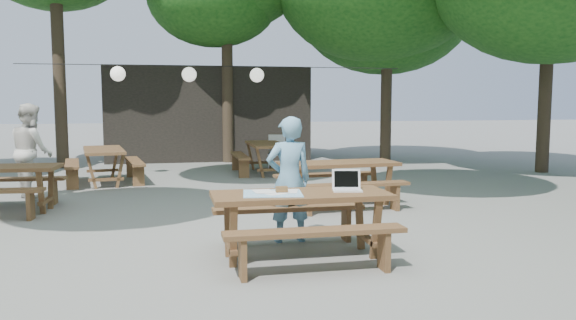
{
  "coord_description": "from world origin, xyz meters",
  "views": [
    {
      "loc": [
        -0.68,
        -7.42,
        1.78
      ],
      "look_at": [
        0.76,
        -0.62,
        1.05
      ],
      "focal_mm": 35.0,
      "sensor_mm": 36.0,
      "label": 1
    }
  ],
  "objects_px": {
    "woman": "(289,180)",
    "second_person": "(31,151)",
    "main_picnic_table": "(301,224)",
    "plastic_chair": "(276,160)"
  },
  "relations": [
    {
      "from": "woman",
      "to": "second_person",
      "type": "xyz_separation_m",
      "value": [
        -3.96,
        4.2,
        0.08
      ]
    },
    {
      "from": "main_picnic_table",
      "to": "plastic_chair",
      "type": "height_order",
      "value": "plastic_chair"
    },
    {
      "from": "woman",
      "to": "second_person",
      "type": "bearing_deg",
      "value": -49.75
    },
    {
      "from": "woman",
      "to": "plastic_chair",
      "type": "bearing_deg",
      "value": -102.65
    },
    {
      "from": "second_person",
      "to": "plastic_chair",
      "type": "xyz_separation_m",
      "value": [
        5.23,
        3.3,
        -0.62
      ]
    },
    {
      "from": "plastic_chair",
      "to": "second_person",
      "type": "bearing_deg",
      "value": -133.4
    },
    {
      "from": "woman",
      "to": "plastic_chair",
      "type": "xyz_separation_m",
      "value": [
        1.27,
        7.5,
        -0.54
      ]
    },
    {
      "from": "woman",
      "to": "second_person",
      "type": "relative_size",
      "value": 0.91
    },
    {
      "from": "plastic_chair",
      "to": "main_picnic_table",
      "type": "bearing_deg",
      "value": -84.59
    },
    {
      "from": "woman",
      "to": "second_person",
      "type": "distance_m",
      "value": 5.77
    }
  ]
}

